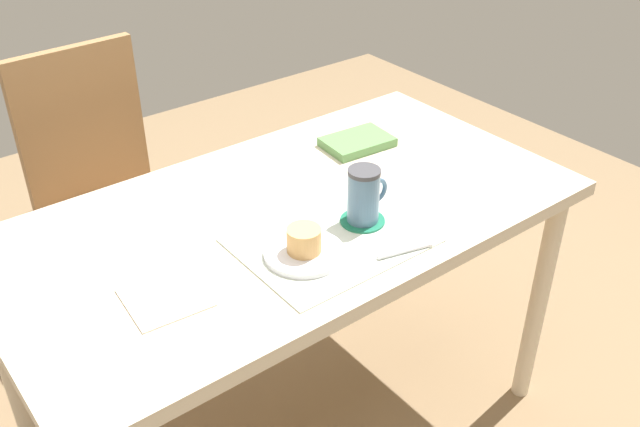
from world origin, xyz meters
TOP-DOWN VIEW (x-y plane):
  - dining_table at (0.00, 0.00)m, footprint 1.36×0.72m
  - wooden_chair at (-0.17, 0.72)m, footprint 0.44×0.44m
  - placemat at (0.00, -0.16)m, footprint 0.39×0.31m
  - pastry_plate at (-0.08, -0.17)m, footprint 0.17×0.17m
  - pastry at (-0.08, -0.17)m, footprint 0.07×0.07m
  - coffee_coaster at (0.10, -0.15)m, footprint 0.10×0.10m
  - coffee_mug at (0.10, -0.15)m, footprint 0.11×0.07m
  - teaspoon at (0.09, -0.29)m, footprint 0.13×0.04m
  - paper_napkin at (-0.38, -0.11)m, footprint 0.16×0.16m
  - small_book at (0.34, 0.15)m, footprint 0.19×0.14m

SIDE VIEW (x-z plane):
  - wooden_chair at x=-0.17m, z-range 0.04..0.98m
  - dining_table at x=0.00m, z-range 0.29..1.03m
  - placemat at x=0.00m, z-range 0.74..0.74m
  - paper_napkin at x=-0.38m, z-range 0.74..0.74m
  - coffee_coaster at x=0.10m, z-range 0.74..0.75m
  - teaspoon at x=0.09m, z-range 0.74..0.75m
  - pastry_plate at x=-0.08m, z-range 0.74..0.76m
  - small_book at x=0.34m, z-range 0.74..0.76m
  - pastry at x=-0.08m, z-range 0.76..0.81m
  - coffee_mug at x=0.10m, z-range 0.75..0.88m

